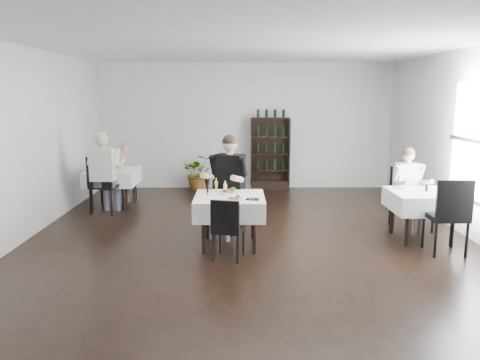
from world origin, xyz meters
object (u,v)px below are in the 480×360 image
at_px(wine_shelf, 270,154).
at_px(potted_tree, 199,172).
at_px(main_table, 230,206).
at_px(diner_main, 228,178).

height_order(wine_shelf, potted_tree, wine_shelf).
xyz_separation_m(wine_shelf, main_table, (-0.90, -4.31, -0.23)).
bearing_deg(main_table, diner_main, 94.14).
bearing_deg(diner_main, main_table, -85.86).
distance_m(wine_shelf, diner_main, 3.87).
relative_size(main_table, potted_tree, 1.19).
height_order(wine_shelf, main_table, wine_shelf).
xyz_separation_m(wine_shelf, potted_tree, (-1.70, -0.11, -0.41)).
height_order(wine_shelf, diner_main, wine_shelf).
bearing_deg(potted_tree, main_table, -79.25).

